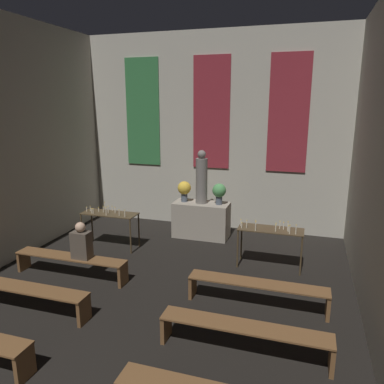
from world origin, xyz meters
TOP-DOWN VIEW (x-y plane):
  - wall_back at (0.00, 9.76)m, footprint 7.27×0.16m
  - altar at (0.00, 8.78)m, footprint 1.41×0.65m
  - statue at (0.00, 8.78)m, footprint 0.29×0.29m
  - flower_vase_left at (-0.46, 8.78)m, footprint 0.34×0.34m
  - flower_vase_right at (0.46, 8.78)m, footprint 0.34×0.34m
  - candle_rack_left at (-1.88, 7.45)m, footprint 1.33×0.50m
  - candle_rack_right at (1.87, 7.45)m, footprint 1.33×0.50m
  - pew_third_left at (-1.84, 4.50)m, footprint 2.35×0.36m
  - pew_third_right at (1.84, 4.50)m, footprint 2.35×0.36m
  - pew_back_left at (-1.84, 5.81)m, footprint 2.35×0.36m
  - pew_back_right at (1.84, 5.81)m, footprint 2.35×0.36m
  - person_seated at (-1.56, 5.81)m, footprint 0.36×0.24m

SIDE VIEW (x-z plane):
  - pew_third_left at x=-1.84m, z-range 0.11..0.55m
  - pew_third_right at x=1.84m, z-range 0.11..0.55m
  - pew_back_left at x=-1.84m, z-range 0.11..0.55m
  - pew_back_right at x=1.84m, z-range 0.11..0.55m
  - altar at x=0.00m, z-range 0.00..0.90m
  - candle_rack_left at x=-1.88m, z-range 0.22..1.27m
  - candle_rack_right at x=1.87m, z-range 0.22..1.27m
  - person_seated at x=-1.56m, z-range 0.39..1.12m
  - flower_vase_left at x=-0.46m, z-range 0.96..1.49m
  - flower_vase_right at x=0.46m, z-range 0.96..1.49m
  - statue at x=0.00m, z-range 0.85..2.20m
  - wall_back at x=0.00m, z-range 0.03..5.21m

